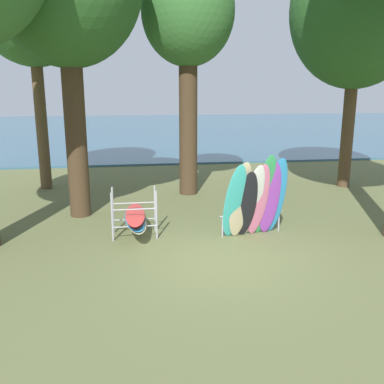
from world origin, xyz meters
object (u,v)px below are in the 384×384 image
Objects in this scene: tree_far_left_back at (188,18)px; board_storage_rack at (135,217)px; tree_deep_back at (358,10)px; leaning_board_pile at (256,200)px.

tree_far_left_back reaches higher than board_storage_rack.
board_storage_rack is at bearing -150.60° from tree_deep_back.
tree_deep_back is 11.00m from board_storage_rack.
board_storage_rack is (-1.98, -4.31, -5.48)m from tree_far_left_back.
tree_deep_back is 4.31× the size of board_storage_rack.
tree_deep_back is at bearing 2.37° from tree_far_left_back.
leaning_board_pile reaches higher than board_storage_rack.
tree_deep_back reaches higher than leaning_board_pile.
tree_far_left_back is 7.06m from leaning_board_pile.
tree_deep_back reaches higher than tree_far_left_back.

